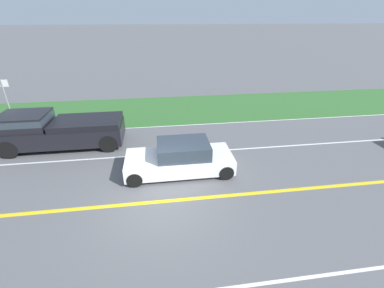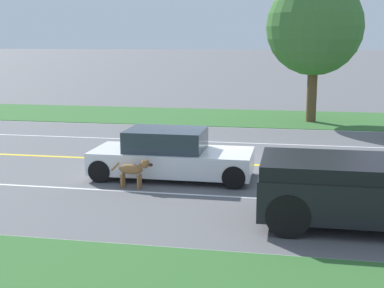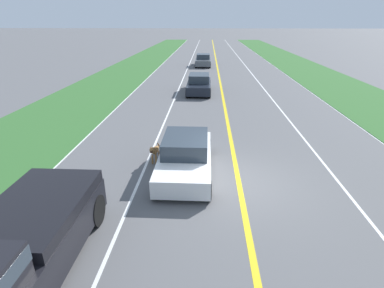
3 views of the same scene
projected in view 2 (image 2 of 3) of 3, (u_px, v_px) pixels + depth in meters
The scene contains 10 objects.
ground_plane at pixel (211, 163), 16.62m from camera, with size 400.00×400.00×0.00m, color #5B5B5E.
centre_divider_line at pixel (211, 163), 16.62m from camera, with size 0.18×160.00×0.01m, color yellow.
lane_edge_line_right at pixel (154, 247), 9.87m from camera, with size 0.14×160.00×0.01m, color white.
lane_edge_line_left at pixel (235, 127), 23.38m from camera, with size 0.14×160.00×0.01m, color white.
lane_dash_same_dir at pixel (190, 194), 13.25m from camera, with size 0.10×160.00×0.01m, color white.
lane_dash_oncoming at pixel (225, 142), 20.00m from camera, with size 0.10×160.00×0.01m, color white.
grass_verge_left at pixel (241, 118), 26.27m from camera, with size 6.00×160.00×0.03m, color #33662D.
ego_car at pixel (171, 155), 14.80m from camera, with size 1.90×4.41×1.36m.
dog at pixel (134, 169), 13.74m from camera, with size 0.32×1.17×0.80m.
roadside_tree_left_near at pixel (315, 27), 24.14m from camera, with size 4.39×4.39×6.56m.
Camera 2 is at (16.03, 2.40, 3.77)m, focal length 50.00 mm.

